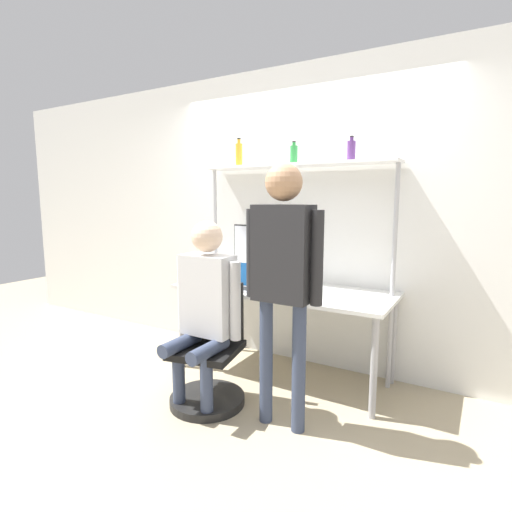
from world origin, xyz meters
TOP-DOWN VIEW (x-y plane):
  - ground_plane at (0.00, 0.00)m, footprint 12.00×12.00m
  - wall_back at (0.00, 0.79)m, footprint 8.00×0.06m
  - desk at (0.00, 0.39)m, footprint 1.84×0.74m
  - shelf_unit at (0.00, 0.61)m, footprint 1.75×0.29m
  - monitor at (-0.36, 0.59)m, footprint 0.53×0.19m
  - laptop at (-0.33, 0.24)m, footprint 0.32×0.22m
  - cell_phone at (-0.06, 0.21)m, footprint 0.07×0.15m
  - office_chair at (-0.26, -0.31)m, footprint 0.56×0.56m
  - person_seated at (-0.26, -0.35)m, footprint 0.55×0.47m
  - person_standing at (0.36, -0.33)m, footprint 0.54×0.24m
  - bottle_purple at (0.49, 0.61)m, footprint 0.07×0.07m
  - bottle_green at (-0.01, 0.61)m, footprint 0.07×0.07m
  - bottle_amber at (-0.57, 0.61)m, footprint 0.07×0.07m

SIDE VIEW (x-z plane):
  - ground_plane at x=0.00m, z-range 0.00..0.00m
  - office_chair at x=-0.26m, z-range -0.18..0.72m
  - desk at x=0.00m, z-range 0.31..1.08m
  - cell_phone at x=-0.06m, z-range 0.77..0.78m
  - person_seated at x=-0.26m, z-range 0.12..1.49m
  - laptop at x=-0.33m, z-range 0.72..0.94m
  - monitor at x=-0.36m, z-range 0.81..1.32m
  - person_standing at x=0.36m, z-range 0.25..2.00m
  - wall_back at x=0.00m, z-range 0.00..2.70m
  - shelf_unit at x=0.00m, z-range 0.65..2.48m
  - bottle_green at x=-0.01m, z-range 1.81..2.00m
  - bottle_purple at x=0.49m, z-range 1.81..2.00m
  - bottle_amber at x=-0.57m, z-range 1.80..2.06m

